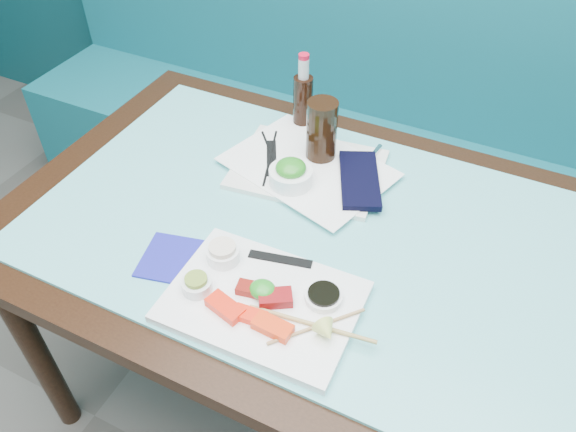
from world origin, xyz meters
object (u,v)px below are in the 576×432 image
at_px(cola_glass, 322,130).
at_px(sashimi_plate, 263,302).
at_px(cola_bottle_body, 303,103).
at_px(blue_napkin, 173,259).
at_px(booth_bench, 403,157).
at_px(serving_tray, 308,169).
at_px(dining_table, 311,254).
at_px(seaweed_bowl, 291,177).

bearing_deg(cola_glass, sashimi_plate, -79.82).
xyz_separation_m(cola_bottle_body, blue_napkin, (-0.04, -0.56, -0.07)).
relative_size(booth_bench, serving_tray, 8.49).
distance_m(cola_glass, blue_napkin, 0.48).
xyz_separation_m(serving_tray, cola_bottle_body, (-0.09, 0.17, 0.07)).
xyz_separation_m(dining_table, serving_tray, (-0.09, 0.17, 0.10)).
relative_size(serving_tray, cola_bottle_body, 2.41).
height_order(cola_glass, blue_napkin, cola_glass).
height_order(seaweed_bowl, cola_bottle_body, cola_bottle_body).
bearing_deg(cola_glass, serving_tray, -100.30).
height_order(serving_tray, seaweed_bowl, seaweed_bowl).
height_order(seaweed_bowl, blue_napkin, seaweed_bowl).
distance_m(serving_tray, blue_napkin, 0.41).
distance_m(serving_tray, cola_bottle_body, 0.21).
xyz_separation_m(cola_glass, cola_bottle_body, (-0.10, 0.12, -0.02)).
distance_m(dining_table, blue_napkin, 0.32).
relative_size(booth_bench, seaweed_bowl, 29.00).
height_order(booth_bench, cola_bottle_body, booth_bench).
distance_m(booth_bench, serving_tray, 0.78).
bearing_deg(blue_napkin, booth_bench, 78.29).
bearing_deg(sashimi_plate, blue_napkin, 173.22).
bearing_deg(serving_tray, booth_bench, 75.50).
relative_size(sashimi_plate, cola_glass, 2.34).
xyz_separation_m(sashimi_plate, cola_bottle_body, (-0.19, 0.58, 0.06)).
distance_m(serving_tray, cola_glass, 0.10).
relative_size(dining_table, cola_glass, 9.05).
bearing_deg(sashimi_plate, seaweed_bowl, 105.84).
distance_m(serving_tray, seaweed_bowl, 0.08).
height_order(serving_tray, cola_bottle_body, cola_bottle_body).
distance_m(booth_bench, sashimi_plate, 1.15).
bearing_deg(serving_tray, sashimi_plate, -84.07).
bearing_deg(booth_bench, dining_table, -90.00).
height_order(dining_table, blue_napkin, blue_napkin).
bearing_deg(cola_bottle_body, cola_glass, -48.20).
xyz_separation_m(booth_bench, blue_napkin, (-0.22, -1.06, 0.39)).
bearing_deg(booth_bench, serving_tray, -97.61).
relative_size(sashimi_plate, serving_tray, 1.03).
relative_size(booth_bench, cola_glass, 19.39).
bearing_deg(sashimi_plate, booth_bench, 89.00).
bearing_deg(blue_napkin, seaweed_bowl, 69.19).
relative_size(seaweed_bowl, cola_glass, 0.67).
height_order(sashimi_plate, blue_napkin, sashimi_plate).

